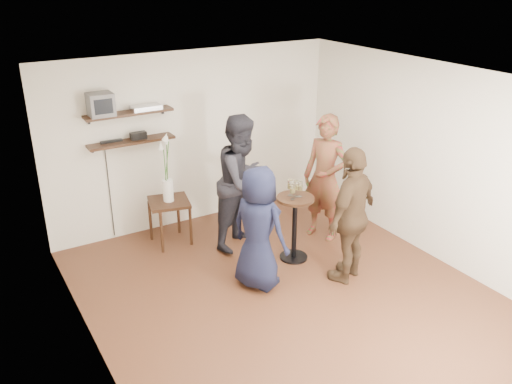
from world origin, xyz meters
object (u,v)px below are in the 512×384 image
Objects in this scene: crt_monitor at (100,104)px; person_brown at (352,215)px; person_dark at (243,182)px; dvd_deck at (146,107)px; radio at (138,136)px; person_plaid at (325,178)px; drinks_table at (295,219)px; side_table at (169,208)px; person_navy at (259,228)px.

person_brown is at bearing -47.46° from crt_monitor.
person_dark is 1.63m from person_brown.
radio is at bearing 180.00° from dvd_deck.
person_plaid is at bearing -31.86° from radio.
person_brown is at bearing -67.06° from drinks_table.
person_navy is (0.50, -1.60, 0.24)m from side_table.
person_plaid reaches higher than side_table.
radio is at bearing -146.19° from person_plaid.
radio is 2.28m from person_navy.
side_table is 0.34× the size of person_dark.
drinks_table is 0.84m from person_navy.
dvd_deck reaches higher than side_table.
crt_monitor is 2.66m from person_navy.
side_table is 1.79m from drinks_table.
drinks_table is 0.88m from person_plaid.
crt_monitor reaches higher than radio.
person_dark is 1.12m from person_navy.
crt_monitor reaches higher than side_table.
person_dark reaches higher than radio.
dvd_deck reaches higher than drinks_table.
person_brown is (-0.43, -1.09, -0.04)m from person_plaid.
crt_monitor reaches higher than dvd_deck.
person_navy is (1.19, -2.03, -1.24)m from crt_monitor.
drinks_table is at bearing -90.00° from person_brown.
person_dark is (0.88, -0.56, 0.40)m from side_table.
dvd_deck is 3.13m from person_brown.
side_table is 0.36× the size of person_plaid.
person_brown is at bearing -54.02° from radio.
crt_monitor is at bearing 120.06° from person_dark.
person_navy is (0.72, -2.03, -0.74)m from radio.
radio reaches higher than side_table.
side_table is (0.08, -0.43, -1.35)m from dvd_deck.
radio is 1.58m from person_dark.
person_plaid is at bearing -46.65° from person_dark.
person_plaid reaches higher than drinks_table.
drinks_table is at bearing -49.34° from radio.
dvd_deck is 0.44× the size of drinks_table.
drinks_table is at bearing -90.00° from person_dark.
person_plaid is (2.00, -0.95, 0.37)m from side_table.
radio is 3.11m from person_brown.
side_table is at bearing -80.03° from dvd_deck.
person_plaid is 1.19m from person_dark.
dvd_deck is 2.68m from person_plaid.
person_brown is (1.79, -2.46, -0.64)m from radio.
person_plaid reaches higher than person_brown.
person_brown is (1.57, -2.03, 0.33)m from side_table.
dvd_deck is 2.39m from person_navy.
drinks_table is (1.94, -1.71, -1.44)m from crt_monitor.
person_plaid is 1.04× the size of person_brown.
person_plaid reaches higher than radio.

